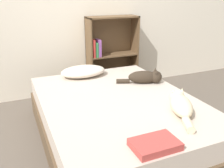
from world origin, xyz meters
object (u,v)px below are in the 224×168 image
(pillow, at_px, (83,71))
(bed, at_px, (118,119))
(cat_dark, at_px, (146,77))
(bookshelf, at_px, (110,53))
(cat_light, at_px, (181,104))

(pillow, bearing_deg, bed, -81.92)
(bed, height_order, cat_dark, cat_dark)
(cat_dark, xyz_separation_m, bookshelf, (-0.01, 1.00, 0.04))
(bookshelf, bearing_deg, cat_dark, -89.24)
(pillow, xyz_separation_m, cat_light, (0.48, -1.20, 0.00))
(cat_light, bearing_deg, cat_dark, 18.33)
(bed, height_order, bookshelf, bookshelf)
(cat_dark, bearing_deg, pillow, 160.17)
(bookshelf, bearing_deg, bed, -109.41)
(bed, bearing_deg, pillow, 98.08)
(bed, relative_size, pillow, 3.61)
(cat_light, height_order, cat_dark, cat_dark)
(cat_light, xyz_separation_m, cat_dark, (0.09, 0.72, 0.00))
(bed, bearing_deg, cat_light, -49.87)
(bed, xyz_separation_m, pillow, (-0.11, 0.76, 0.28))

